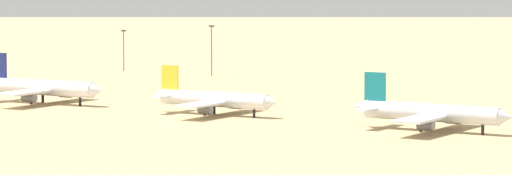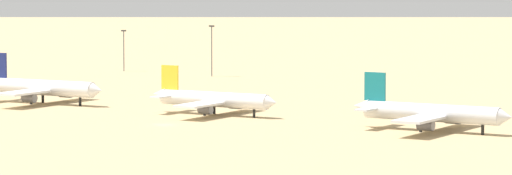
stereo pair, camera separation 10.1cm
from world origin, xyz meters
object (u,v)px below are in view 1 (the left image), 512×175
(light_pole_west, at_px, (212,47))
(light_pole_east, at_px, (124,47))
(parked_jet_teal_3, at_px, (430,113))
(parked_jet_yellow_2, at_px, (213,99))
(parked_jet_navy_1, at_px, (40,88))

(light_pole_west, xyz_separation_m, light_pole_east, (-37.76, 5.12, -1.27))
(parked_jet_teal_3, bearing_deg, parked_jet_yellow_2, 176.64)
(parked_jet_teal_3, relative_size, light_pole_east, 2.59)
(parked_jet_teal_3, height_order, light_pole_west, light_pole_west)
(light_pole_east, bearing_deg, parked_jet_teal_3, -35.43)
(parked_jet_teal_3, relative_size, light_pole_west, 2.20)
(parked_jet_teal_3, distance_m, light_pole_east, 190.25)
(parked_jet_navy_1, height_order, parked_jet_teal_3, parked_jet_navy_1)
(parked_jet_yellow_2, height_order, parked_jet_teal_3, parked_jet_teal_3)
(parked_jet_teal_3, bearing_deg, light_pole_east, 146.45)
(parked_jet_teal_3, xyz_separation_m, light_pole_east, (-154.99, 110.26, 4.22))
(parked_jet_navy_1, xyz_separation_m, parked_jet_yellow_2, (52.11, -1.77, -0.44))
(parked_jet_yellow_2, xyz_separation_m, light_pole_west, (-61.19, 99.99, 5.71))
(parked_jet_teal_3, bearing_deg, parked_jet_navy_1, 178.22)
(parked_jet_navy_1, height_order, parked_jet_yellow_2, parked_jet_navy_1)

